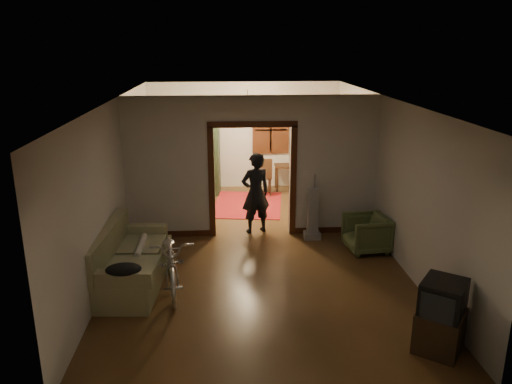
{
  "coord_description": "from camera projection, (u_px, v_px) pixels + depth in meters",
  "views": [
    {
      "loc": [
        -0.58,
        -8.8,
        3.76
      ],
      "look_at": [
        0.0,
        -0.3,
        1.2
      ],
      "focal_mm": 35.0,
      "sensor_mm": 36.0,
      "label": 1
    }
  ],
  "objects": [
    {
      "name": "sofa",
      "position": [
        132.0,
        256.0,
        7.98
      ],
      "size": [
        1.08,
        2.13,
        0.95
      ],
      "primitive_type": "cube",
      "rotation": [
        0.0,
        0.0,
        -0.07
      ],
      "color": "#74774F",
      "rests_on": "floor"
    },
    {
      "name": "person",
      "position": [
        256.0,
        193.0,
        10.1
      ],
      "size": [
        0.71,
        0.58,
        1.67
      ],
      "primitive_type": "imported",
      "rotation": [
        0.0,
        0.0,
        3.47
      ],
      "color": "black",
      "rests_on": "floor"
    },
    {
      "name": "vacuum",
      "position": [
        313.0,
        213.0,
        9.84
      ],
      "size": [
        0.35,
        0.29,
        1.05
      ],
      "primitive_type": "cube",
      "rotation": [
        0.0,
        0.0,
        -0.1
      ],
      "color": "gray",
      "rests_on": "floor"
    },
    {
      "name": "desk_chair",
      "position": [
        262.0,
        176.0,
        12.66
      ],
      "size": [
        0.5,
        0.5,
        1.0
      ],
      "primitive_type": "cube",
      "rotation": [
        0.0,
        0.0,
        -0.14
      ],
      "color": "#341F11",
      "rests_on": "floor"
    },
    {
      "name": "door_casing",
      "position": [
        252.0,
        182.0,
        9.93
      ],
      "size": [
        1.74,
        0.2,
        2.32
      ],
      "primitive_type": "cube",
      "color": "#3F1D0E",
      "rests_on": "floor"
    },
    {
      "name": "chandelier",
      "position": [
        247.0,
        108.0,
        11.25
      ],
      "size": [
        0.24,
        0.24,
        0.24
      ],
      "primitive_type": "sphere",
      "color": "#FFE0A5",
      "rests_on": "ceiling"
    },
    {
      "name": "far_window",
      "position": [
        271.0,
        130.0,
        13.15
      ],
      "size": [
        0.98,
        0.06,
        1.28
      ],
      "primitive_type": "cube",
      "color": "black",
      "rests_on": "wall_back"
    },
    {
      "name": "jacket",
      "position": [
        123.0,
        269.0,
        7.06
      ],
      "size": [
        0.5,
        0.38,
        0.15
      ],
      "primitive_type": "ellipsoid",
      "color": "black",
      "rests_on": "sofa"
    },
    {
      "name": "locker",
      "position": [
        201.0,
        158.0,
        12.7
      ],
      "size": [
        0.99,
        0.63,
        1.87
      ],
      "primitive_type": "cube",
      "rotation": [
        0.0,
        0.0,
        -0.12
      ],
      "color": "#202E1B",
      "rests_on": "floor"
    },
    {
      "name": "oriental_rug",
      "position": [
        248.0,
        205.0,
        12.04
      ],
      "size": [
        1.86,
        2.28,
        0.02
      ],
      "primitive_type": "cube",
      "rotation": [
        0.0,
        0.0,
        -0.13
      ],
      "color": "maroon",
      "rests_on": "floor"
    },
    {
      "name": "armchair",
      "position": [
        366.0,
        233.0,
        9.3
      ],
      "size": [
        0.84,
        0.82,
        0.69
      ],
      "primitive_type": "imported",
      "rotation": [
        0.0,
        0.0,
        -1.46
      ],
      "color": "#4C5B33",
      "rests_on": "floor"
    },
    {
      "name": "tv_stand",
      "position": [
        439.0,
        331.0,
        6.3
      ],
      "size": [
        0.78,
        0.79,
        0.53
      ],
      "primitive_type": "cube",
      "rotation": [
        0.0,
        0.0,
        0.92
      ],
      "color": "black",
      "rests_on": "floor"
    },
    {
      "name": "crt_tv",
      "position": [
        443.0,
        299.0,
        6.17
      ],
      "size": [
        0.73,
        0.74,
        0.48
      ],
      "primitive_type": "cube",
      "rotation": [
        0.0,
        0.0,
        0.92
      ],
      "color": "black",
      "rests_on": "tv_stand"
    },
    {
      "name": "wall_left",
      "position": [
        116.0,
        179.0,
        8.96
      ],
      "size": [
        0.02,
        8.5,
        2.8
      ],
      "primitive_type": "cube",
      "color": "beige",
      "rests_on": "floor"
    },
    {
      "name": "wall_back",
      "position": [
        244.0,
        136.0,
        13.19
      ],
      "size": [
        5.0,
        0.02,
        2.8
      ],
      "primitive_type": "cube",
      "color": "beige",
      "rests_on": "floor"
    },
    {
      "name": "partition_wall",
      "position": [
        252.0,
        167.0,
        9.85
      ],
      "size": [
        5.0,
        0.14,
        2.8
      ],
      "primitive_type": "cube",
      "color": "beige",
      "rests_on": "floor"
    },
    {
      "name": "globe",
      "position": [
        199.0,
        119.0,
        12.41
      ],
      "size": [
        0.31,
        0.31,
        0.31
      ],
      "primitive_type": "sphere",
      "color": "#1E5972",
      "rests_on": "locker"
    },
    {
      "name": "rolled_paper",
      "position": [
        141.0,
        246.0,
        8.26
      ],
      "size": [
        0.11,
        0.86,
        0.11
      ],
      "primitive_type": "cylinder",
      "rotation": [
        1.57,
        0.0,
        0.0
      ],
      "color": "beige",
      "rests_on": "sofa"
    },
    {
      "name": "bicycle",
      "position": [
        172.0,
        261.0,
        7.82
      ],
      "size": [
        0.88,
        1.89,
        0.95
      ],
      "primitive_type": "imported",
      "rotation": [
        0.0,
        0.0,
        0.14
      ],
      "color": "silver",
      "rests_on": "floor"
    },
    {
      "name": "desk",
      "position": [
        292.0,
        177.0,
        13.21
      ],
      "size": [
        1.01,
        0.77,
        0.66
      ],
      "primitive_type": "cube",
      "rotation": [
        0.0,
        0.0,
        0.33
      ],
      "color": "#341F11",
      "rests_on": "floor"
    },
    {
      "name": "wall_right",
      "position": [
        388.0,
        174.0,
        9.29
      ],
      "size": [
        0.02,
        8.5,
        2.8
      ],
      "primitive_type": "cube",
      "color": "beige",
      "rests_on": "floor"
    },
    {
      "name": "floor",
      "position": [
        255.0,
        248.0,
        9.53
      ],
      "size": [
        5.0,
        8.5,
        0.01
      ],
      "primitive_type": "cube",
      "color": "#3F2814",
      "rests_on": "ground"
    },
    {
      "name": "light_switch",
      "position": [
        305.0,
        174.0,
        9.89
      ],
      "size": [
        0.08,
        0.01,
        0.12
      ],
      "primitive_type": "cube",
      "color": "silver",
      "rests_on": "partition_wall"
    },
    {
      "name": "ceiling",
      "position": [
        255.0,
        100.0,
        8.73
      ],
      "size": [
        5.0,
        8.5,
        0.01
      ],
      "primitive_type": "cube",
      "color": "white",
      "rests_on": "floor"
    }
  ]
}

